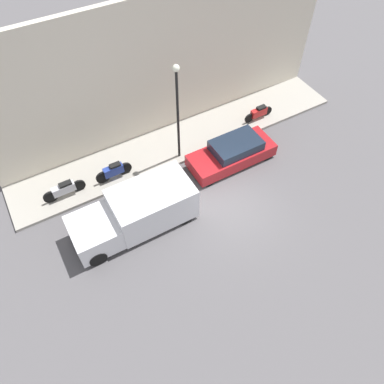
# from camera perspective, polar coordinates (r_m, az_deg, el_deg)

# --- Properties ---
(ground_plane) EXTENTS (60.00, 60.00, 0.00)m
(ground_plane) POSITION_cam_1_polar(r_m,az_deg,el_deg) (17.25, 6.02, -2.15)
(ground_plane) COLOR #514F51
(sidewalk) EXTENTS (2.73, 17.80, 0.16)m
(sidewalk) POSITION_cam_1_polar(r_m,az_deg,el_deg) (19.84, -1.65, 7.76)
(sidewalk) COLOR gray
(sidewalk) RESTS_ON ground_plane
(building_facade) EXTENTS (0.30, 17.80, 7.13)m
(building_facade) POSITION_cam_1_polar(r_m,az_deg,el_deg) (18.71, -4.25, 18.27)
(building_facade) COLOR beige
(building_facade) RESTS_ON ground_plane
(parked_car) EXTENTS (1.71, 4.33, 1.31)m
(parked_car) POSITION_cam_1_polar(r_m,az_deg,el_deg) (18.57, 6.19, 5.96)
(parked_car) COLOR maroon
(parked_car) RESTS_ON ground_plane
(delivery_van) EXTENTS (2.07, 5.29, 1.89)m
(delivery_van) POSITION_cam_1_polar(r_m,az_deg,el_deg) (15.95, -8.66, -3.05)
(delivery_van) COLOR silver
(delivery_van) RESTS_ON ground_plane
(scooter_silver) EXTENTS (0.30, 1.96, 0.82)m
(scooter_silver) POSITION_cam_1_polar(r_m,az_deg,el_deg) (17.94, -18.90, 0.38)
(scooter_silver) COLOR #B7B7BF
(scooter_silver) RESTS_ON sidewalk
(motorcycle_red) EXTENTS (0.30, 1.75, 0.76)m
(motorcycle_red) POSITION_cam_1_polar(r_m,az_deg,el_deg) (21.10, 10.16, 11.84)
(motorcycle_red) COLOR #B21E1E
(motorcycle_red) RESTS_ON sidewalk
(motorcycle_blue) EXTENTS (0.30, 1.79, 0.86)m
(motorcycle_blue) POSITION_cam_1_polar(r_m,az_deg,el_deg) (18.04, -11.83, 3.16)
(motorcycle_blue) COLOR navy
(motorcycle_blue) RESTS_ON sidewalk
(streetlamp) EXTENTS (0.31, 0.31, 5.18)m
(streetlamp) POSITION_cam_1_polar(r_m,az_deg,el_deg) (16.83, -2.24, 13.17)
(streetlamp) COLOR black
(streetlamp) RESTS_ON sidewalk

